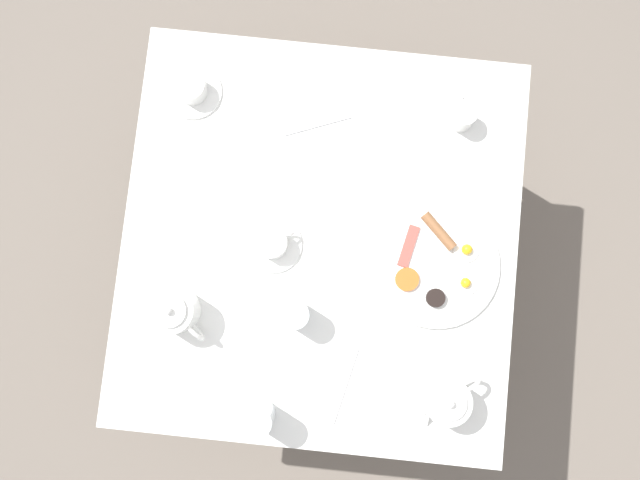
% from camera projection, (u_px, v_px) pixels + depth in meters
% --- Properties ---
extents(ground_plane, '(8.00, 8.00, 0.00)m').
position_uv_depth(ground_plane, '(320.00, 260.00, 2.26)').
color(ground_plane, '#70665B').
extents(table, '(1.02, 0.99, 0.71)m').
position_uv_depth(table, '(320.00, 243.00, 1.62)').
color(table, white).
rests_on(table, ground_plane).
extents(breakfast_plate, '(0.32, 0.32, 0.04)m').
position_uv_depth(breakfast_plate, '(437.00, 264.00, 1.54)').
color(breakfast_plate, white).
rests_on(breakfast_plate, table).
extents(teapot_near, '(0.13, 0.17, 0.13)m').
position_uv_depth(teapot_near, '(175.00, 311.00, 1.49)').
color(teapot_near, white).
rests_on(teapot_near, table).
extents(teapot_far, '(0.13, 0.17, 0.13)m').
position_uv_depth(teapot_far, '(446.00, 399.00, 1.46)').
color(teapot_far, white).
rests_on(teapot_far, table).
extents(teacup_with_saucer_left, '(0.15, 0.15, 0.06)m').
position_uv_depth(teacup_with_saucer_left, '(191.00, 89.00, 1.57)').
color(teacup_with_saucer_left, white).
rests_on(teacup_with_saucer_left, table).
extents(teacup_with_saucer_right, '(0.15, 0.15, 0.06)m').
position_uv_depth(teacup_with_saucer_right, '(272.00, 243.00, 1.53)').
color(teacup_with_saucer_right, white).
rests_on(teacup_with_saucer_right, table).
extents(water_glass_tall, '(0.07, 0.07, 0.11)m').
position_uv_depth(water_glass_tall, '(295.00, 315.00, 1.48)').
color(water_glass_tall, white).
rests_on(water_glass_tall, table).
extents(water_glass_short, '(0.07, 0.07, 0.13)m').
position_uv_depth(water_glass_short, '(259.00, 418.00, 1.45)').
color(water_glass_short, white).
rests_on(water_glass_short, table).
extents(creamer_jug, '(0.09, 0.06, 0.07)m').
position_uv_depth(creamer_jug, '(462.00, 116.00, 1.55)').
color(creamer_jug, white).
rests_on(creamer_jug, table).
extents(fork_by_plate, '(0.08, 0.17, 0.00)m').
position_uv_depth(fork_by_plate, '(318.00, 124.00, 1.58)').
color(fork_by_plate, silver).
rests_on(fork_by_plate, table).
extents(knife_by_plate, '(0.19, 0.06, 0.00)m').
position_uv_depth(knife_by_plate, '(344.00, 385.00, 1.52)').
color(knife_by_plate, silver).
rests_on(knife_by_plate, table).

